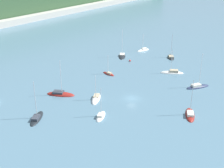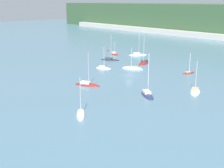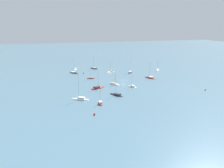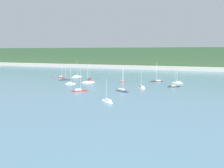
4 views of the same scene
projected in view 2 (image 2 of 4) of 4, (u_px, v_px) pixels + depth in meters
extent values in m
plane|color=slate|center=(129.00, 75.00, 106.43)|extent=(600.00, 600.00, 0.00)
ellipsoid|color=white|center=(138.00, 55.00, 145.65)|extent=(6.24, 8.67, 1.29)
cube|color=silver|center=(136.00, 54.00, 145.32)|extent=(2.92, 3.50, 0.90)
cylinder|color=#B2B2B7|center=(139.00, 42.00, 144.15)|extent=(0.14, 0.14, 11.49)
ellipsoid|color=white|center=(103.00, 69.00, 117.20)|extent=(6.38, 4.40, 1.33)
cube|color=silver|center=(102.00, 67.00, 117.21)|extent=(2.58, 2.19, 0.72)
cylinder|color=silver|center=(104.00, 57.00, 115.95)|extent=(0.14, 0.14, 7.94)
ellipsoid|color=maroon|center=(114.00, 55.00, 147.02)|extent=(5.72, 2.52, 1.49)
cube|color=silver|center=(114.00, 53.00, 147.16)|extent=(2.14, 1.53, 0.88)
cylinder|color=#B2B2B7|center=(115.00, 48.00, 145.93)|extent=(0.14, 0.14, 5.82)
ellipsoid|color=white|center=(132.00, 69.00, 116.79)|extent=(7.99, 5.96, 1.89)
cube|color=tan|center=(134.00, 67.00, 116.38)|extent=(3.27, 2.84, 0.49)
cylinder|color=silver|center=(131.00, 58.00, 115.83)|extent=(0.14, 0.14, 7.29)
ellipsoid|color=maroon|center=(144.00, 63.00, 126.74)|extent=(6.92, 9.31, 1.66)
cube|color=#333842|center=(144.00, 61.00, 127.17)|extent=(3.43, 3.85, 0.73)
cylinder|color=silver|center=(144.00, 49.00, 124.83)|extent=(0.14, 0.14, 10.77)
ellipsoid|color=silver|center=(81.00, 115.00, 69.57)|extent=(6.93, 5.71, 1.88)
cube|color=silver|center=(81.00, 113.00, 68.81)|extent=(2.87, 2.59, 0.58)
cylinder|color=#B2B2B7|center=(80.00, 95.00, 68.72)|extent=(0.14, 0.14, 8.18)
ellipsoid|color=maroon|center=(88.00, 85.00, 94.01)|extent=(8.37, 6.03, 1.50)
cube|color=silver|center=(86.00, 83.00, 94.04)|extent=(3.40, 2.90, 0.77)
cylinder|color=#B2B2B7|center=(88.00, 68.00, 92.48)|extent=(0.14, 0.14, 9.85)
ellipsoid|color=black|center=(110.00, 60.00, 133.62)|extent=(8.30, 6.52, 1.11)
cube|color=#333842|center=(109.00, 59.00, 133.63)|extent=(3.43, 3.03, 0.77)
cylinder|color=#B2B2B7|center=(111.00, 48.00, 132.09)|extent=(0.14, 0.14, 10.27)
ellipsoid|color=maroon|center=(189.00, 73.00, 109.41)|extent=(2.35, 5.63, 1.16)
cube|color=tan|center=(188.00, 72.00, 109.03)|extent=(1.39, 2.10, 0.50)
cylinder|color=silver|center=(190.00, 63.00, 108.58)|extent=(0.14, 0.14, 6.85)
ellipsoid|color=#232D4C|center=(147.00, 96.00, 83.90)|extent=(8.56, 6.41, 1.43)
cube|color=silver|center=(147.00, 92.00, 84.34)|extent=(3.50, 3.01, 0.82)
cylinder|color=silver|center=(148.00, 74.00, 81.94)|extent=(0.14, 0.14, 11.17)
ellipsoid|color=white|center=(195.00, 92.00, 87.23)|extent=(6.71, 8.44, 1.57)
cube|color=tan|center=(195.00, 90.00, 86.40)|extent=(3.17, 3.52, 0.83)
cylinder|color=silver|center=(196.00, 76.00, 86.41)|extent=(0.14, 0.14, 8.38)
sphere|color=red|center=(108.00, 50.00, 158.22)|extent=(0.83, 0.83, 0.83)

